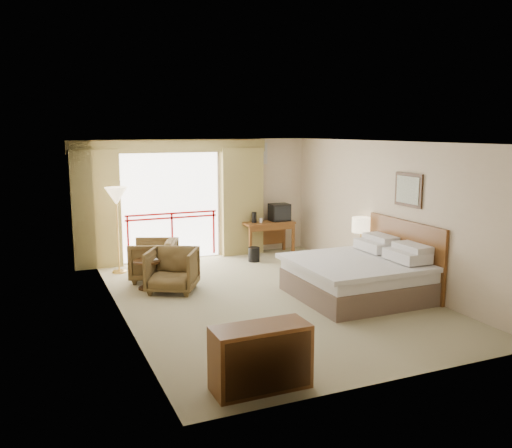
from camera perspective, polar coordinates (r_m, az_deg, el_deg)
name	(u,v)px	position (r m, az deg, el deg)	size (l,w,h in m)	color
floor	(267,297)	(9.60, 1.20, -7.72)	(7.00, 7.00, 0.00)	gray
ceiling	(268,142)	(9.15, 1.26, 8.62)	(7.00, 7.00, 0.00)	white
wall_back	(205,198)	(12.52, -5.40, 2.72)	(5.00, 5.00, 0.00)	beige
wall_front	(395,269)	(6.33, 14.46, -4.62)	(5.00, 5.00, 0.00)	beige
wall_left	(119,232)	(8.57, -14.18, -0.85)	(7.00, 7.00, 0.00)	beige
wall_right	(388,213)	(10.55, 13.70, 1.14)	(7.00, 7.00, 0.00)	beige
balcony_door	(171,207)	(12.30, -8.91, 1.81)	(2.40, 2.40, 0.00)	white
balcony_railing	(172,224)	(12.34, -8.84, 0.01)	(2.09, 0.03, 1.02)	#A40E0F
curtain_left	(96,209)	(11.87, -16.50, 1.48)	(1.00, 0.26, 2.50)	olive
curtain_right	(242,201)	(12.67, -1.52, 2.39)	(1.00, 0.26, 2.50)	olive
valance	(171,146)	(12.09, -8.97, 8.09)	(4.40, 0.22, 0.28)	olive
hvac_vent	(257,154)	(12.86, 0.13, 7.42)	(0.50, 0.04, 0.50)	silver
bed	(359,276)	(9.70, 10.81, -5.39)	(2.13, 2.06, 0.97)	brown
headboard	(405,256)	(10.19, 15.37, -3.25)	(0.06, 2.10, 1.30)	#572C0F
framed_art	(408,190)	(10.00, 15.74, 3.47)	(0.04, 0.72, 0.60)	black
nightstand	(361,263)	(11.09, 11.01, -4.06)	(0.37, 0.44, 0.53)	#572C0F
table_lamp	(361,225)	(10.97, 11.00, -0.15)	(0.36, 0.36, 0.64)	tan
phone	(364,250)	(10.87, 11.29, -2.69)	(0.19, 0.15, 0.09)	black
desk	(267,228)	(12.78, 1.15, -0.47)	(1.19, 0.58, 0.78)	#572C0F
tv	(280,212)	(12.79, 2.49, 1.23)	(0.45, 0.36, 0.41)	black
coffee_maker	(254,217)	(12.55, -0.20, 0.69)	(0.12, 0.12, 0.25)	black
cup	(261,220)	(12.57, 0.52, 0.37)	(0.07, 0.07, 0.10)	white
wastebasket	(254,254)	(12.10, -0.22, -3.22)	(0.26, 0.26, 0.32)	black
armchair_far	(154,280)	(10.85, -10.64, -5.80)	(0.85, 0.88, 0.80)	#4A381B
armchair_near	(173,291)	(10.06, -8.74, -7.00)	(0.84, 0.87, 0.79)	#4A381B
side_table	(147,269)	(10.18, -11.36, -4.71)	(0.50, 0.50, 0.54)	black
book	(147,260)	(10.14, -11.39, -3.75)	(0.18, 0.25, 0.02)	white
floor_lamp	(116,199)	(11.29, -14.49, 2.52)	(0.45, 0.45, 1.76)	tan
dresser	(261,358)	(6.28, 0.51, -13.88)	(1.12, 0.47, 0.74)	#572C0F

